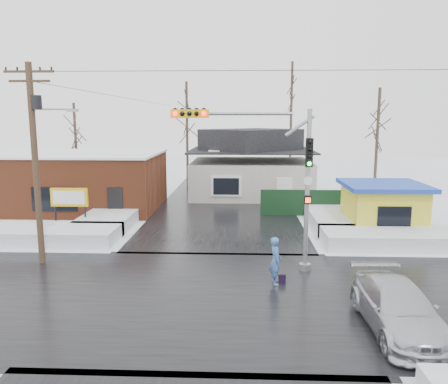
{
  "coord_description": "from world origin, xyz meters",
  "views": [
    {
      "loc": [
        1.19,
        -15.51,
        6.61
      ],
      "look_at": [
        0.32,
        5.81,
        3.0
      ],
      "focal_mm": 35.0,
      "sensor_mm": 36.0,
      "label": 1
    }
  ],
  "objects_px": {
    "traffic_signal": "(271,168)",
    "pedestrian": "(275,261)",
    "utility_pole": "(36,153)",
    "car": "(398,308)",
    "marquee_sign": "(69,199)",
    "kiosk": "(383,207)"
  },
  "relations": [
    {
      "from": "traffic_signal",
      "to": "pedestrian",
      "type": "distance_m",
      "value": 3.94
    },
    {
      "from": "utility_pole",
      "to": "car",
      "type": "relative_size",
      "value": 1.8
    },
    {
      "from": "pedestrian",
      "to": "car",
      "type": "bearing_deg",
      "value": -142.53
    },
    {
      "from": "utility_pole",
      "to": "traffic_signal",
      "type": "bearing_deg",
      "value": -2.95
    },
    {
      "from": "traffic_signal",
      "to": "marquee_sign",
      "type": "xyz_separation_m",
      "value": [
        -11.43,
        6.53,
        -2.62
      ]
    },
    {
      "from": "pedestrian",
      "to": "car",
      "type": "relative_size",
      "value": 0.39
    },
    {
      "from": "pedestrian",
      "to": "marquee_sign",
      "type": "bearing_deg",
      "value": 48.5
    },
    {
      "from": "car",
      "to": "kiosk",
      "type": "bearing_deg",
      "value": 73.4
    },
    {
      "from": "car",
      "to": "marquee_sign",
      "type": "bearing_deg",
      "value": 140.4
    },
    {
      "from": "pedestrian",
      "to": "utility_pole",
      "type": "bearing_deg",
      "value": 71.98
    },
    {
      "from": "utility_pole",
      "to": "car",
      "type": "height_order",
      "value": "utility_pole"
    },
    {
      "from": "pedestrian",
      "to": "car",
      "type": "height_order",
      "value": "pedestrian"
    },
    {
      "from": "traffic_signal",
      "to": "kiosk",
      "type": "bearing_deg",
      "value": 44.84
    },
    {
      "from": "traffic_signal",
      "to": "marquee_sign",
      "type": "relative_size",
      "value": 2.75
    },
    {
      "from": "utility_pole",
      "to": "marquee_sign",
      "type": "height_order",
      "value": "utility_pole"
    },
    {
      "from": "traffic_signal",
      "to": "car",
      "type": "bearing_deg",
      "value": -55.56
    },
    {
      "from": "kiosk",
      "to": "pedestrian",
      "type": "bearing_deg",
      "value": -128.58
    },
    {
      "from": "pedestrian",
      "to": "traffic_signal",
      "type": "bearing_deg",
      "value": -1.55
    },
    {
      "from": "marquee_sign",
      "to": "utility_pole",
      "type": "bearing_deg",
      "value": -79.87
    },
    {
      "from": "kiosk",
      "to": "marquee_sign",
      "type": "bearing_deg",
      "value": -178.45
    },
    {
      "from": "marquee_sign",
      "to": "kiosk",
      "type": "height_order",
      "value": "kiosk"
    },
    {
      "from": "marquee_sign",
      "to": "car",
      "type": "height_order",
      "value": "marquee_sign"
    }
  ]
}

